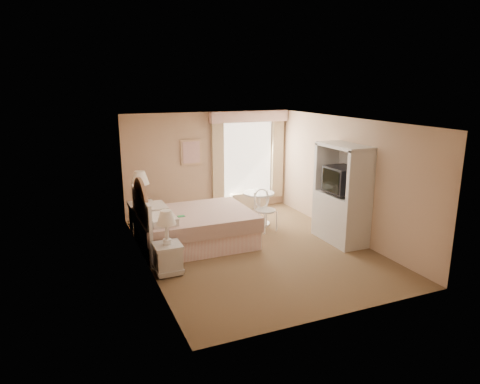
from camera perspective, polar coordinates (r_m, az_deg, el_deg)
name	(u,v)px	position (r m, az deg, el deg)	size (l,w,h in m)	color
room	(255,187)	(8.15, 2.02, 0.68)	(4.21, 5.51, 2.51)	brown
window	(249,157)	(10.92, 1.18, 4.67)	(2.05, 0.22, 2.51)	white
framed_art	(191,152)	(10.43, -6.53, 5.29)	(0.52, 0.04, 0.62)	tan
bed	(190,227)	(8.65, -6.73, -4.64)	(2.25, 1.77, 1.56)	#DC938F
nightstand_near	(168,250)	(7.41, -9.63, -7.69)	(0.46, 0.46, 1.11)	silver
nightstand_far	(142,209)	(9.60, -12.97, -2.22)	(0.55, 0.55, 1.32)	silver
round_table	(259,203)	(9.82, 2.50, -1.47)	(0.71, 0.71, 0.75)	white
cafe_chair	(264,207)	(9.41, 3.21, -1.97)	(0.54, 0.54, 0.92)	white
armoire	(342,202)	(8.92, 13.41, -1.28)	(0.60, 1.20, 2.00)	silver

